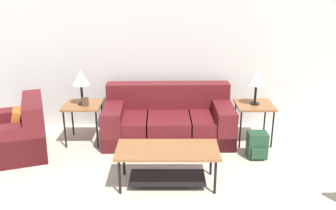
# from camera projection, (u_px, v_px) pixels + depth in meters

# --- Properties ---
(wall_back) EXTENTS (8.47, 0.06, 2.60)m
(wall_back) POSITION_uv_depth(u_px,v_px,m) (170.00, 49.00, 6.02)
(wall_back) COLOR silver
(wall_back) RESTS_ON ground_plane
(couch) EXTENTS (1.97, 1.00, 0.82)m
(couch) POSITION_uv_depth(u_px,v_px,m) (168.00, 121.00, 5.80)
(couch) COLOR maroon
(couch) RESTS_ON ground_plane
(armchair) EXTENTS (1.26, 1.23, 0.80)m
(armchair) POSITION_uv_depth(u_px,v_px,m) (11.00, 136.00, 5.27)
(armchair) COLOR maroon
(armchair) RESTS_ON ground_plane
(coffee_table) EXTENTS (1.23, 0.56, 0.47)m
(coffee_table) POSITION_uv_depth(u_px,v_px,m) (167.00, 158.00, 4.50)
(coffee_table) COLOR #935B33
(coffee_table) RESTS_ON ground_plane
(side_table_left) EXTENTS (0.55, 0.54, 0.60)m
(side_table_left) POSITION_uv_depth(u_px,v_px,m) (82.00, 108.00, 5.62)
(side_table_left) COLOR #935B33
(side_table_left) RESTS_ON ground_plane
(side_table_right) EXTENTS (0.55, 0.54, 0.60)m
(side_table_right) POSITION_uv_depth(u_px,v_px,m) (254.00, 108.00, 5.63)
(side_table_right) COLOR #935B33
(side_table_right) RESTS_ON ground_plane
(table_lamp_left) EXTENTS (0.26, 0.26, 0.52)m
(table_lamp_left) POSITION_uv_depth(u_px,v_px,m) (80.00, 79.00, 5.47)
(table_lamp_left) COLOR black
(table_lamp_left) RESTS_ON side_table_left
(table_lamp_right) EXTENTS (0.26, 0.26, 0.52)m
(table_lamp_right) POSITION_uv_depth(u_px,v_px,m) (256.00, 79.00, 5.48)
(table_lamp_right) COLOR black
(table_lamp_right) RESTS_ON side_table_right
(backpack) EXTENTS (0.27, 0.30, 0.37)m
(backpack) POSITION_uv_depth(u_px,v_px,m) (256.00, 145.00, 5.23)
(backpack) COLOR #23472D
(backpack) RESTS_ON ground_plane
(picture_frame) EXTENTS (0.10, 0.04, 0.13)m
(picture_frame) POSITION_uv_depth(u_px,v_px,m) (84.00, 102.00, 5.50)
(picture_frame) COLOR #4C3828
(picture_frame) RESTS_ON side_table_left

